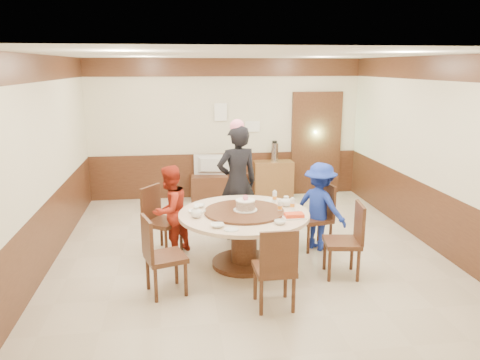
{
  "coord_description": "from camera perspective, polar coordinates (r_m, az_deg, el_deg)",
  "views": [
    {
      "loc": [
        -0.99,
        -6.43,
        2.65
      ],
      "look_at": [
        -0.13,
        -0.15,
        1.1
      ],
      "focal_mm": 35.0,
      "sensor_mm": 36.0,
      "label": 1
    }
  ],
  "objects": [
    {
      "name": "room",
      "position": [
        6.71,
        1.01,
        0.19
      ],
      "size": [
        6.0,
        6.04,
        2.84
      ],
      "color": "#BFB099",
      "rests_on": "ground"
    },
    {
      "name": "banquet_table",
      "position": [
        6.32,
        0.49,
        -5.86
      ],
      "size": [
        1.75,
        1.75,
        0.78
      ],
      "color": "#442515",
      "rests_on": "ground"
    },
    {
      "name": "chair_0",
      "position": [
        7.08,
        9.16,
        -5.81
      ],
      "size": [
        0.52,
        0.52,
        0.97
      ],
      "rotation": [
        0.0,
        0.0,
        1.76
      ],
      "color": "#442515",
      "rests_on": "ground"
    },
    {
      "name": "chair_1",
      "position": [
        7.52,
        0.25,
        -4.45
      ],
      "size": [
        0.46,
        0.47,
        0.97
      ],
      "rotation": [
        0.0,
        0.0,
        3.09
      ],
      "color": "#442515",
      "rests_on": "ground"
    },
    {
      "name": "chair_2",
      "position": [
        6.93,
        -9.46,
        -6.24
      ],
      "size": [
        0.62,
        0.61,
        0.97
      ],
      "rotation": [
        0.0,
        0.0,
        4.08
      ],
      "color": "#442515",
      "rests_on": "ground"
    },
    {
      "name": "chair_3",
      "position": [
        5.72,
        -9.21,
        -10.68
      ],
      "size": [
        0.56,
        0.55,
        0.97
      ],
      "rotation": [
        0.0,
        0.0,
        5.02
      ],
      "color": "#442515",
      "rests_on": "ground"
    },
    {
      "name": "chair_4",
      "position": [
        5.36,
        4.22,
        -12.28
      ],
      "size": [
        0.45,
        0.46,
        0.97
      ],
      "rotation": [
        0.0,
        0.0,
        6.3
      ],
      "color": "#442515",
      "rests_on": "ground"
    },
    {
      "name": "chair_5",
      "position": [
        6.24,
        12.47,
        -8.71
      ],
      "size": [
        0.51,
        0.5,
        0.97
      ],
      "rotation": [
        0.0,
        0.0,
        7.71
      ],
      "color": "#442515",
      "rests_on": "ground"
    },
    {
      "name": "person_standing",
      "position": [
        7.25,
        -0.34,
        -0.31
      ],
      "size": [
        0.73,
        0.56,
        1.79
      ],
      "primitive_type": "imported",
      "rotation": [
        0.0,
        0.0,
        3.36
      ],
      "color": "black",
      "rests_on": "ground"
    },
    {
      "name": "person_red",
      "position": [
        6.73,
        -8.52,
        -3.7
      ],
      "size": [
        0.78,
        0.8,
        1.3
      ],
      "primitive_type": "imported",
      "rotation": [
        0.0,
        0.0,
        4.01
      ],
      "color": "#A22615",
      "rests_on": "ground"
    },
    {
      "name": "person_blue",
      "position": [
        6.96,
        9.71,
        -3.19
      ],
      "size": [
        0.91,
        0.95,
        1.3
      ],
      "primitive_type": "imported",
      "rotation": [
        0.0,
        0.0,
        2.28
      ],
      "color": "#182E9D",
      "rests_on": "ground"
    },
    {
      "name": "birthday_cake",
      "position": [
        6.23,
        0.66,
        -3.05
      ],
      "size": [
        0.32,
        0.32,
        0.21
      ],
      "color": "white",
      "rests_on": "banquet_table"
    },
    {
      "name": "teapot_left",
      "position": [
        6.06,
        -5.36,
        -4.03
      ],
      "size": [
        0.17,
        0.15,
        0.13
      ],
      "primitive_type": "ellipsoid",
      "color": "white",
      "rests_on": "banquet_table"
    },
    {
      "name": "teapot_right",
      "position": [
        6.53,
        5.64,
        -2.71
      ],
      "size": [
        0.17,
        0.15,
        0.13
      ],
      "primitive_type": "ellipsoid",
      "color": "white",
      "rests_on": "banquet_table"
    },
    {
      "name": "bowl_0",
      "position": [
        6.5,
        -5.01,
        -3.15
      ],
      "size": [
        0.16,
        0.16,
        0.04
      ],
      "primitive_type": "imported",
      "color": "white",
      "rests_on": "banquet_table"
    },
    {
      "name": "bowl_1",
      "position": [
        5.82,
        4.9,
        -5.15
      ],
      "size": [
        0.15,
        0.15,
        0.05
      ],
      "primitive_type": "imported",
      "color": "white",
      "rests_on": "banquet_table"
    },
    {
      "name": "bowl_2",
      "position": [
        5.7,
        -2.77,
        -5.56
      ],
      "size": [
        0.16,
        0.16,
        0.04
      ],
      "primitive_type": "imported",
      "color": "white",
      "rests_on": "banquet_table"
    },
    {
      "name": "bowl_3",
      "position": [
        6.2,
        6.9,
        -4.03
      ],
      "size": [
        0.14,
        0.14,
        0.04
      ],
      "primitive_type": "imported",
      "color": "white",
      "rests_on": "banquet_table"
    },
    {
      "name": "bowl_4",
      "position": [
        6.28,
        -5.71,
        -3.82
      ],
      "size": [
        0.14,
        0.14,
        0.03
      ],
      "primitive_type": "imported",
      "color": "white",
      "rests_on": "banquet_table"
    },
    {
      "name": "saucer_near",
      "position": [
        5.6,
        -1.08,
        -6.04
      ],
      "size": [
        0.18,
        0.18,
        0.01
      ],
      "primitive_type": "cylinder",
      "color": "white",
      "rests_on": "banquet_table"
    },
    {
      "name": "saucer_far",
      "position": [
        6.79,
        3.65,
        -2.5
      ],
      "size": [
        0.18,
        0.18,
        0.01
      ],
      "primitive_type": "cylinder",
      "color": "white",
      "rests_on": "banquet_table"
    },
    {
      "name": "shrimp_platter",
      "position": [
        6.06,
        6.61,
        -4.37
      ],
      "size": [
        0.3,
        0.2,
        0.06
      ],
      "color": "white",
      "rests_on": "banquet_table"
    },
    {
      "name": "bottle_0",
      "position": [
        6.25,
        4.9,
        -3.26
      ],
      "size": [
        0.06,
        0.06,
        0.16
      ],
      "primitive_type": "cylinder",
      "color": "white",
      "rests_on": "banquet_table"
    },
    {
      "name": "bottle_1",
      "position": [
        6.37,
        6.41,
        -2.96
      ],
      "size": [
        0.06,
        0.06,
        0.16
      ],
      "primitive_type": "cylinder",
      "color": "white",
      "rests_on": "banquet_table"
    },
    {
      "name": "bottle_2",
      "position": [
        6.7,
        4.24,
        -2.08
      ],
      "size": [
        0.06,
        0.06,
        0.16
      ],
      "primitive_type": "cylinder",
      "color": "white",
      "rests_on": "banquet_table"
    },
    {
      "name": "tv_stand",
      "position": [
        9.52,
        -3.46,
        -0.9
      ],
      "size": [
        0.85,
        0.45,
        0.5
      ],
      "primitive_type": "cube",
      "color": "#442515",
      "rests_on": "ground"
    },
    {
      "name": "television",
      "position": [
        9.41,
        -3.5,
        1.8
      ],
      "size": [
        0.73,
        0.22,
        0.42
      ],
      "primitive_type": "imported",
      "rotation": [
        0.0,
        0.0,
        2.97
      ],
      "color": "gray",
      "rests_on": "tv_stand"
    },
    {
      "name": "side_cabinet",
      "position": [
        9.69,
        4.03,
        0.12
      ],
      "size": [
        0.8,
        0.4,
        0.75
      ],
      "primitive_type": "cube",
      "color": "brown",
      "rests_on": "ground"
    },
    {
      "name": "thermos",
      "position": [
        9.58,
        4.23,
        3.41
      ],
      "size": [
        0.15,
        0.15,
        0.38
      ],
      "primitive_type": "cylinder",
      "color": "silver",
      "rests_on": "side_cabinet"
    },
    {
      "name": "notice_left",
      "position": [
        9.47,
        -2.38,
        8.27
      ],
      "size": [
        0.25,
        0.0,
        0.35
      ],
      "primitive_type": "cube",
      "color": "white",
      "rests_on": "room"
    },
    {
      "name": "notice_right",
      "position": [
        9.59,
        1.54,
        6.54
      ],
      "size": [
        0.3,
        0.0,
        0.22
      ],
      "primitive_type": "cube",
      "color": "white",
      "rests_on": "room"
    }
  ]
}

